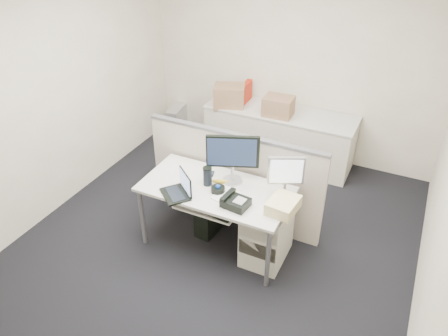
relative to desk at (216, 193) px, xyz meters
The scene contains 27 objects.
floor 0.67m from the desk, ahead, with size 4.00×4.50×0.01m, color black.
wall_back 2.35m from the desk, 90.00° to the left, with size 4.00×0.02×2.70m, color beige.
wall_front 2.35m from the desk, 90.00° to the right, with size 4.00×0.02×2.70m, color beige.
wall_left 2.11m from the desk, behind, with size 0.02×4.50×2.70m, color beige.
desk is the anchor object (origin of this frame).
keyboard_tray 0.19m from the desk, 90.00° to the right, with size 0.62×0.32×0.02m, color beige.
drawer_pedestal 0.65m from the desk, ahead, with size 0.40×0.55×0.65m, color #BBB6A3.
cubicle_partition 0.46m from the desk, 90.00° to the left, with size 2.00×0.06×1.10m, color #C1B3A2.
back_counter 1.95m from the desk, 90.00° to the left, with size 2.00×0.60×0.72m, color #BBB6A3.
monitor_main 0.39m from the desk, 61.04° to the left, with size 0.52×0.20×0.52m, color black.
monitor_small 0.73m from the desk, 15.48° to the left, with size 0.35×0.17×0.42m, color #B7B7BC.
laptop 0.45m from the desk, 136.97° to the right, with size 0.30×0.23×0.23m, color black.
trackball 0.12m from the desk, 45.00° to the right, with size 0.14×0.14×0.05m, color black.
desk_phone 0.36m from the desk, 30.96° to the right, with size 0.24×0.20×0.08m, color black.
paper_stack 0.18m from the desk, 28.07° to the right, with size 0.20×0.25×0.01m, color silver.
sticky_pad 0.19m from the desk, ahead, with size 0.08×0.08×0.01m, color yellow.
travel_mug 0.19m from the desk, 168.69° to the left, with size 0.09×0.09×0.19m, color black.
banana 0.13m from the desk, 90.00° to the left, with size 0.17×0.04×0.04m, color yellow.
cellphone 0.26m from the desk, 126.87° to the left, with size 0.05×0.09×0.01m, color black.
manila_folders 0.73m from the desk, ahead, with size 0.25×0.31×0.12m, color beige.
keyboard 0.23m from the desk, 77.20° to the right, with size 0.50×0.18×0.03m, color black.
pc_tower_desk 0.52m from the desk, 126.87° to the left, with size 0.18×0.46×0.43m, color black.
pc_tower_spare_dark 2.33m from the desk, 117.35° to the left, with size 0.18×0.45×0.42m, color black.
pc_tower_spare_silver 2.69m from the desk, 129.94° to the left, with size 0.18×0.44×0.41m, color #B7B7BC.
cardboard_box_left 1.95m from the desk, 111.14° to the left, with size 0.41×0.30×0.30m, color olive.
cardboard_box_right 1.82m from the desk, 90.00° to the left, with size 0.37×0.29×0.27m, color olive.
red_binder 2.11m from the desk, 105.16° to the left, with size 0.07×0.31×0.29m, color #B8200A.
Camera 1 is at (1.61, -3.15, 3.24)m, focal length 35.00 mm.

